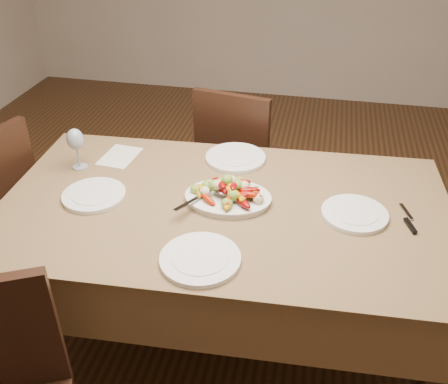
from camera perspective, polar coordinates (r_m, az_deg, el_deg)
floor at (r=2.62m, az=-2.22°, el=-13.72°), size 6.00×6.00×0.00m
dining_table at (r=2.27m, az=0.00°, el=-9.36°), size 1.89×1.14×0.76m
chair_far at (r=2.94m, az=2.16°, el=3.80°), size 0.49×0.49×0.95m
serving_platter at (r=2.05m, az=0.46°, el=-0.82°), size 0.36×0.27×0.02m
roasted_vegetables at (r=2.02m, az=0.46°, el=0.52°), size 0.29×0.21×0.09m
serving_spoon at (r=2.01m, az=-1.53°, el=-0.38°), size 0.28×0.17×0.03m
plate_left at (r=2.15m, az=-14.63°, el=-0.37°), size 0.26×0.26×0.02m
plate_right at (r=2.03m, az=14.69°, el=-2.46°), size 0.26×0.26×0.02m
plate_far at (r=2.35m, az=1.32°, el=3.91°), size 0.28×0.28×0.02m
plate_near at (r=1.76m, az=-2.73°, el=-7.67°), size 0.29×0.29×0.02m
wine_glass at (r=2.34m, az=-16.49°, el=4.90°), size 0.08×0.08×0.20m
menu_card at (r=2.43m, az=-11.83°, el=4.02°), size 0.17×0.22×0.00m
table_knife at (r=2.07m, az=20.30°, el=-2.99°), size 0.08×0.20×0.01m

